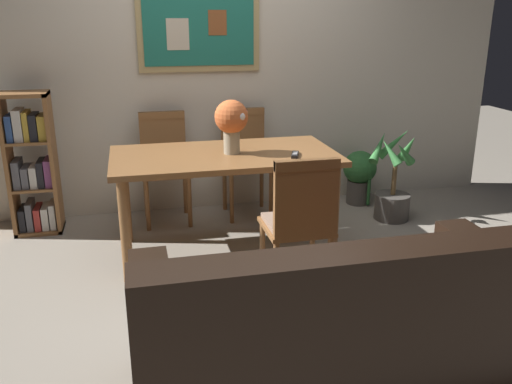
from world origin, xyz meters
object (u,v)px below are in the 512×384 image
object	(u,v)px
dining_chair_near_right	(300,216)
bookshelf	(33,167)
dining_table	(224,166)
leather_couch	(339,335)
tv_remote	(295,154)
dining_chair_far_right	(245,153)
potted_palm	(393,188)
dining_chair_far_left	(164,158)
potted_ivy	(360,174)
flower_vase	(231,120)

from	to	relation	value
dining_chair_near_right	bookshelf	world-z (taller)	bookshelf
dining_table	leather_couch	size ratio (longest dim) A/B	0.88
tv_remote	dining_chair_near_right	bearing A→B (deg)	-103.68
dining_chair_near_right	leather_couch	bearing A→B (deg)	-96.36
leather_couch	tv_remote	size ratio (longest dim) A/B	11.15
dining_chair_near_right	dining_chair_far_right	xyz separation A→B (m)	(-0.00, 1.58, 0.00)
bookshelf	potted_palm	size ratio (longest dim) A/B	1.44
leather_couch	potted_palm	distance (m)	2.41
dining_chair_far_left	dining_chair_far_right	distance (m)	0.69
dining_table	potted_palm	size ratio (longest dim) A/B	2.03
dining_chair_near_right	potted_ivy	size ratio (longest dim) A/B	1.75
potted_ivy	potted_palm	size ratio (longest dim) A/B	0.67
tv_remote	potted_ivy	bearing A→B (deg)	46.03
bookshelf	potted_ivy	distance (m)	2.81
dining_table	dining_chair_far_right	size ratio (longest dim) A/B	1.74
dining_chair_near_right	tv_remote	bearing A→B (deg)	76.32
dining_chair_far_right	tv_remote	bearing A→B (deg)	-81.50
dining_chair_far_left	tv_remote	world-z (taller)	dining_chair_far_left
dining_table	bookshelf	world-z (taller)	bookshelf
potted_ivy	tv_remote	bearing A→B (deg)	-133.97
flower_vase	dining_chair_far_left	bearing A→B (deg)	118.33
dining_table	tv_remote	world-z (taller)	tv_remote
dining_chair_near_right	potted_palm	xyz separation A→B (m)	(1.19, 1.12, -0.27)
potted_palm	dining_chair_far_left	bearing A→B (deg)	166.61
dining_table	leather_couch	xyz separation A→B (m)	(0.22, -1.70, -0.34)
dining_chair_far_right	leather_couch	bearing A→B (deg)	-92.33
potted_ivy	flower_vase	xyz separation A→B (m)	(-1.34, -0.78, 0.70)
dining_chair_far_left	flower_vase	distance (m)	1.01
dining_chair_far_right	potted_palm	xyz separation A→B (m)	(1.19, -0.46, -0.27)
dining_chair_far_left	leather_couch	world-z (taller)	dining_chair_far_left
dining_table	flower_vase	distance (m)	0.34
bookshelf	dining_chair_far_right	bearing A→B (deg)	2.13
dining_chair_far_left	potted_palm	size ratio (longest dim) A/B	1.17
dining_chair_near_right	potted_palm	distance (m)	1.66
bookshelf	potted_ivy	size ratio (longest dim) A/B	2.16
dining_chair_far_left	bookshelf	bearing A→B (deg)	-176.98
potted_palm	dining_chair_far_right	bearing A→B (deg)	158.94
dining_chair_near_right	bookshelf	bearing A→B (deg)	138.64
dining_table	dining_chair_far_left	distance (m)	0.87
dining_table	tv_remote	xyz separation A→B (m)	(0.46, -0.19, 0.11)
dining_chair_near_right	dining_chair_far_right	distance (m)	1.58
potted_ivy	flower_vase	bearing A→B (deg)	-149.64
dining_chair_far_left	dining_table	bearing A→B (deg)	-64.41
dining_chair_far_right	tv_remote	distance (m)	1.01
dining_chair_far_left	dining_chair_far_right	size ratio (longest dim) A/B	1.00
dining_chair_far_right	dining_table	bearing A→B (deg)	-111.88
dining_table	flower_vase	bearing A→B (deg)	-11.80
dining_chair_far_left	dining_chair_near_right	xyz separation A→B (m)	(0.69, -1.57, 0.00)
dining_table	dining_chair_far_right	xyz separation A→B (m)	(0.32, 0.79, -0.11)
bookshelf	potted_ivy	xyz separation A→B (m)	(2.79, 0.04, -0.26)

